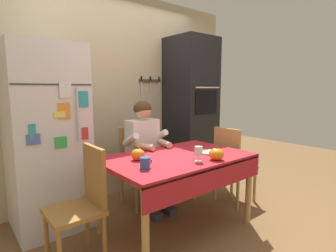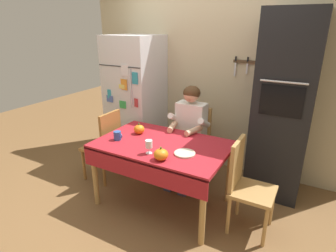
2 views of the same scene
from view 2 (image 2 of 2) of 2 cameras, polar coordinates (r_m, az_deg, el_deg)
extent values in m
plane|color=brown|center=(3.27, -1.96, -16.12)|extent=(10.00, 10.00, 0.00)
cube|color=#BCAD89|center=(3.88, 8.97, 10.57)|extent=(3.70, 0.10, 2.60)
cube|color=#4C3823|center=(3.66, 16.07, 12.56)|extent=(0.36, 0.02, 0.04)
cube|color=silver|center=(3.70, 13.59, 11.21)|extent=(0.02, 0.01, 0.17)
cube|color=black|center=(3.68, 13.76, 13.28)|extent=(0.02, 0.01, 0.06)
cube|color=silver|center=(3.66, 15.91, 11.25)|extent=(0.02, 0.01, 0.13)
cube|color=black|center=(3.64, 16.08, 13.01)|extent=(0.02, 0.01, 0.06)
cube|color=silver|center=(3.63, 18.26, 11.10)|extent=(0.02, 0.01, 0.11)
cube|color=black|center=(3.61, 18.44, 12.72)|extent=(0.02, 0.01, 0.06)
cube|color=silver|center=(4.09, -6.60, 5.44)|extent=(0.68, 0.68, 1.80)
cylinder|color=silver|center=(3.64, -7.65, 7.60)|extent=(0.02, 0.02, 0.50)
cube|color=#333335|center=(3.72, -10.05, 11.97)|extent=(0.67, 0.01, 0.01)
cube|color=teal|center=(3.59, -6.84, 9.70)|extent=(0.10, 0.02, 0.15)
cube|color=#E5D666|center=(3.74, -9.41, 7.99)|extent=(0.11, 0.01, 0.05)
cube|color=green|center=(3.81, -9.29, 4.35)|extent=(0.10, 0.01, 0.10)
cube|color=silver|center=(3.67, -8.90, 11.23)|extent=(0.11, 0.02, 0.14)
cube|color=#B73338|center=(3.66, -6.57, 4.76)|extent=(0.06, 0.02, 0.11)
cube|color=#4C66B7|center=(3.93, -11.89, 5.48)|extent=(0.11, 0.02, 0.09)
cube|color=orange|center=(3.72, -9.05, 8.41)|extent=(0.11, 0.02, 0.14)
cube|color=teal|center=(3.92, -11.98, 6.47)|extent=(0.05, 0.01, 0.12)
cube|color=black|center=(3.38, 22.63, 3.44)|extent=(0.60, 0.60, 2.10)
cube|color=black|center=(3.05, 22.24, 4.73)|extent=(0.42, 0.01, 0.32)
cylinder|color=silver|center=(2.98, 22.67, 8.32)|extent=(0.45, 0.02, 0.02)
cylinder|color=tan|center=(3.22, -14.73, -9.97)|extent=(0.06, 0.06, 0.70)
cylinder|color=tan|center=(3.75, -6.56, -4.94)|extent=(0.06, 0.06, 0.70)
cylinder|color=tan|center=(2.62, 7.11, -17.19)|extent=(0.06, 0.06, 0.70)
cylinder|color=tan|center=(3.24, 12.46, -9.56)|extent=(0.06, 0.06, 0.70)
cube|color=#A81E28|center=(2.98, -1.13, -3.88)|extent=(1.40, 0.90, 0.04)
cube|color=#A81E28|center=(2.69, -5.95, -9.19)|extent=(1.40, 0.01, 0.20)
cube|color=tan|center=(3.64, 4.90, -4.24)|extent=(0.40, 0.40, 0.04)
cube|color=tan|center=(3.70, 6.18, 0.42)|extent=(0.36, 0.04, 0.48)
cylinder|color=tan|center=(3.67, 1.24, -7.88)|extent=(0.04, 0.04, 0.41)
cylinder|color=tan|center=(3.94, 3.58, -5.83)|extent=(0.04, 0.04, 0.41)
cylinder|color=tan|center=(3.54, 6.16, -9.10)|extent=(0.04, 0.04, 0.41)
cylinder|color=tan|center=(3.82, 8.20, -6.87)|extent=(0.04, 0.04, 0.41)
cube|color=#38384C|center=(3.56, 0.61, -11.90)|extent=(0.10, 0.22, 0.08)
cube|color=#38384C|center=(3.49, 3.57, -12.73)|extent=(0.10, 0.22, 0.08)
cylinder|color=#38384C|center=(3.51, 1.10, -8.82)|extent=(0.09, 0.09, 0.38)
cylinder|color=#38384C|center=(3.44, 4.08, -9.59)|extent=(0.09, 0.09, 0.38)
cube|color=#38384C|center=(3.52, 2.51, -3.89)|extent=(0.12, 0.40, 0.11)
cube|color=#38384C|center=(3.45, 5.19, -4.48)|extent=(0.12, 0.40, 0.11)
cube|color=white|center=(3.47, 4.80, 0.90)|extent=(0.36, 0.20, 0.48)
cylinder|color=white|center=(3.48, 1.35, 1.72)|extent=(0.07, 0.26, 0.18)
cylinder|color=white|center=(3.33, 7.45, 0.64)|extent=(0.07, 0.26, 0.18)
cylinder|color=#D8A884|center=(3.33, 0.88, -0.15)|extent=(0.13, 0.27, 0.07)
cylinder|color=#D8A884|center=(3.22, 5.27, -0.99)|extent=(0.13, 0.27, 0.07)
sphere|color=#D8A884|center=(3.36, 4.83, 6.45)|extent=(0.19, 0.19, 0.19)
ellipsoid|color=#472D19|center=(3.36, 4.91, 6.81)|extent=(0.21, 0.21, 0.17)
cube|color=#9E6B33|center=(3.71, -13.54, -4.27)|extent=(0.40, 0.40, 0.04)
cube|color=#9E6B33|center=(3.50, -11.70, -1.06)|extent=(0.04, 0.36, 0.48)
cylinder|color=#9E6B33|center=(4.02, -13.46, -5.81)|extent=(0.04, 0.04, 0.41)
cylinder|color=#9E6B33|center=(3.82, -9.64, -6.99)|extent=(0.04, 0.04, 0.41)
cylinder|color=#9E6B33|center=(3.81, -16.89, -7.69)|extent=(0.04, 0.04, 0.41)
cylinder|color=#9E6B33|center=(3.59, -13.04, -9.09)|extent=(0.04, 0.04, 0.41)
cube|color=tan|center=(2.84, 17.06, -12.79)|extent=(0.40, 0.40, 0.04)
cube|color=tan|center=(2.74, 13.93, -7.46)|extent=(0.04, 0.36, 0.48)
cylinder|color=tan|center=(2.81, 19.29, -19.10)|extent=(0.04, 0.04, 0.41)
cylinder|color=tan|center=(2.86, 12.30, -17.56)|extent=(0.04, 0.04, 0.41)
cylinder|color=tan|center=(3.08, 20.54, -15.36)|extent=(0.04, 0.04, 0.41)
cylinder|color=tan|center=(3.13, 14.24, -14.05)|extent=(0.04, 0.04, 0.41)
cylinder|color=#2D569E|center=(3.09, -10.36, -1.94)|extent=(0.08, 0.08, 0.10)
torus|color=#2D569E|center=(3.06, -9.71, -2.01)|extent=(0.05, 0.01, 0.05)
cylinder|color=white|center=(2.75, -3.91, -5.56)|extent=(0.06, 0.06, 0.01)
cylinder|color=white|center=(2.73, -3.92, -4.97)|extent=(0.01, 0.01, 0.06)
cylinder|color=white|center=(2.71, -3.96, -3.70)|extent=(0.07, 0.07, 0.08)
ellipsoid|color=orange|center=(3.22, -5.95, -0.67)|extent=(0.12, 0.12, 0.11)
cylinder|color=#4C6023|center=(3.20, -5.99, 0.40)|extent=(0.02, 0.02, 0.02)
ellipsoid|color=orange|center=(2.60, -1.46, -5.87)|extent=(0.14, 0.14, 0.11)
cylinder|color=#4C6023|center=(2.57, -1.48, -4.56)|extent=(0.02, 0.02, 0.02)
cylinder|color=beige|center=(2.73, 3.46, -5.63)|extent=(0.21, 0.21, 0.02)
camera|label=1|loc=(3.10, -50.98, 2.38)|focal=28.30mm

